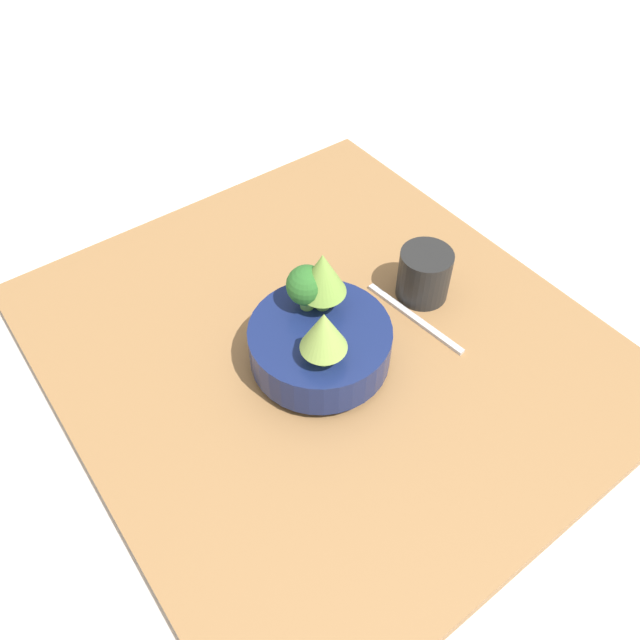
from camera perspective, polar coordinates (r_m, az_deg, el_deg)
ground_plane at (r=0.96m, az=0.20°, el=-2.94°), size 6.00×6.00×0.00m
table at (r=0.95m, az=0.20°, el=-2.35°), size 0.81×0.74×0.03m
bowl at (r=0.87m, az=0.00°, el=-2.23°), size 0.20×0.20×0.07m
romanesco_piece_far at (r=0.78m, az=0.34°, el=-1.15°), size 0.06×0.06×0.09m
broccoli_floret_right at (r=0.85m, az=-1.23°, el=3.13°), size 0.06×0.06×0.07m
romanesco_piece_near at (r=0.84m, az=0.47°, el=4.26°), size 0.07×0.07×0.10m
cup at (r=0.98m, az=9.50°, el=4.14°), size 0.08×0.08×0.08m
fork at (r=0.97m, az=8.61°, el=0.20°), size 0.19×0.03×0.01m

